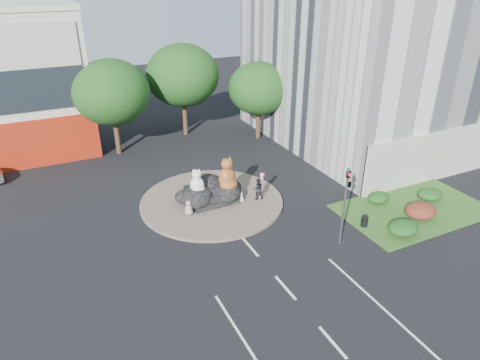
{
  "coord_description": "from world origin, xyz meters",
  "views": [
    {
      "loc": [
        -9.67,
        -14.58,
        14.84
      ],
      "look_at": [
        1.6,
        8.72,
        2.0
      ],
      "focal_mm": 32.0,
      "sensor_mm": 36.0,
      "label": 1
    }
  ],
  "objects_px": {
    "kitten_calico": "(189,207)",
    "kitten_white": "(241,197)",
    "pedestrian_pink": "(261,185)",
    "litter_bin": "(364,221)",
    "cat_white": "(197,181)",
    "cat_tabby": "(227,173)",
    "pedestrian_dark": "(258,189)"
  },
  "relations": [
    {
      "from": "cat_tabby",
      "to": "pedestrian_dark",
      "type": "distance_m",
      "value": 2.49
    },
    {
      "from": "kitten_calico",
      "to": "cat_tabby",
      "type": "bearing_deg",
      "value": 18.61
    },
    {
      "from": "cat_white",
      "to": "cat_tabby",
      "type": "bearing_deg",
      "value": 18.13
    },
    {
      "from": "litter_bin",
      "to": "cat_tabby",
      "type": "bearing_deg",
      "value": 133.7
    },
    {
      "from": "kitten_calico",
      "to": "kitten_white",
      "type": "relative_size",
      "value": 1.38
    },
    {
      "from": "cat_white",
      "to": "pedestrian_pink",
      "type": "bearing_deg",
      "value": 13.12
    },
    {
      "from": "pedestrian_pink",
      "to": "litter_bin",
      "type": "xyz_separation_m",
      "value": [
        4.14,
        -6.16,
        -0.68
      ]
    },
    {
      "from": "cat_white",
      "to": "cat_tabby",
      "type": "xyz_separation_m",
      "value": [
        2.13,
        -0.2,
        0.26
      ]
    },
    {
      "from": "kitten_calico",
      "to": "kitten_white",
      "type": "height_order",
      "value": "kitten_calico"
    },
    {
      "from": "cat_white",
      "to": "pedestrian_dark",
      "type": "distance_m",
      "value": 4.35
    },
    {
      "from": "kitten_white",
      "to": "pedestrian_dark",
      "type": "height_order",
      "value": "pedestrian_dark"
    },
    {
      "from": "cat_white",
      "to": "pedestrian_pink",
      "type": "height_order",
      "value": "cat_white"
    },
    {
      "from": "cat_tabby",
      "to": "kitten_calico",
      "type": "relative_size",
      "value": 2.33
    },
    {
      "from": "kitten_white",
      "to": "litter_bin",
      "type": "height_order",
      "value": "kitten_white"
    },
    {
      "from": "cat_white",
      "to": "cat_tabby",
      "type": "height_order",
      "value": "cat_tabby"
    },
    {
      "from": "kitten_calico",
      "to": "litter_bin",
      "type": "height_order",
      "value": "kitten_calico"
    },
    {
      "from": "cat_tabby",
      "to": "litter_bin",
      "type": "distance_m",
      "value": 9.55
    },
    {
      "from": "pedestrian_dark",
      "to": "pedestrian_pink",
      "type": "bearing_deg",
      "value": -142.29
    },
    {
      "from": "kitten_calico",
      "to": "pedestrian_dark",
      "type": "bearing_deg",
      "value": 5.62
    },
    {
      "from": "pedestrian_pink",
      "to": "cat_white",
      "type": "bearing_deg",
      "value": -49.96
    },
    {
      "from": "kitten_white",
      "to": "litter_bin",
      "type": "distance_m",
      "value": 8.42
    },
    {
      "from": "pedestrian_pink",
      "to": "pedestrian_dark",
      "type": "xyz_separation_m",
      "value": [
        -0.35,
        -0.14,
        -0.15
      ]
    },
    {
      "from": "litter_bin",
      "to": "cat_white",
      "type": "bearing_deg",
      "value": 140.98
    },
    {
      "from": "kitten_calico",
      "to": "litter_bin",
      "type": "relative_size",
      "value": 1.51
    },
    {
      "from": "kitten_white",
      "to": "cat_tabby",
      "type": "bearing_deg",
      "value": 130.31
    },
    {
      "from": "kitten_calico",
      "to": "pedestrian_pink",
      "type": "bearing_deg",
      "value": 7.21
    },
    {
      "from": "pedestrian_pink",
      "to": "pedestrian_dark",
      "type": "distance_m",
      "value": 0.41
    },
    {
      "from": "litter_bin",
      "to": "kitten_calico",
      "type": "bearing_deg",
      "value": 147.35
    },
    {
      "from": "kitten_calico",
      "to": "pedestrian_pink",
      "type": "distance_m",
      "value": 5.46
    },
    {
      "from": "cat_white",
      "to": "pedestrian_pink",
      "type": "distance_m",
      "value": 4.63
    },
    {
      "from": "kitten_calico",
      "to": "pedestrian_dark",
      "type": "distance_m",
      "value": 5.1
    },
    {
      "from": "cat_tabby",
      "to": "litter_bin",
      "type": "height_order",
      "value": "cat_tabby"
    }
  ]
}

